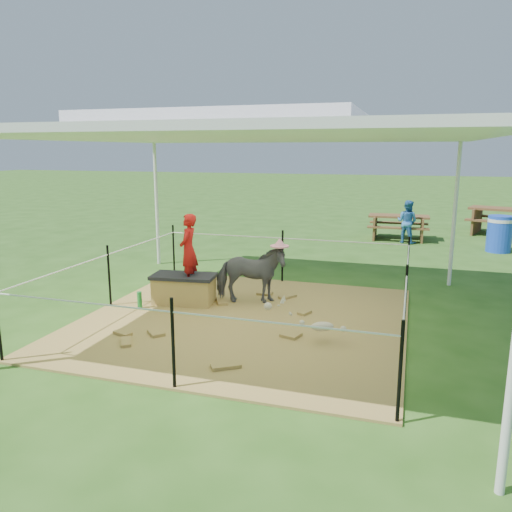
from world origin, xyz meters
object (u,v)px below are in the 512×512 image
(picnic_table_far, at_px, (504,222))
(trash_barrel, at_px, (499,234))
(woman, at_px, (188,243))
(green_bottle, at_px, (140,300))
(pony, at_px, (250,274))
(straw_bale, at_px, (184,290))
(distant_person, at_px, (407,222))
(foal, at_px, (322,324))
(picnic_table_near, at_px, (398,227))

(picnic_table_far, bearing_deg, trash_barrel, -83.96)
(woman, bearing_deg, green_bottle, -62.32)
(picnic_table_far, bearing_deg, pony, -103.32)
(green_bottle, xyz_separation_m, trash_barrel, (6.06, 6.68, 0.28))
(green_bottle, height_order, picnic_table_far, picnic_table_far)
(straw_bale, height_order, distant_person, distant_person)
(distant_person, bearing_deg, trash_barrel, -170.46)
(straw_bale, relative_size, foal, 1.11)
(woman, bearing_deg, straw_bale, -97.02)
(woman, bearing_deg, pony, 102.48)
(green_bottle, bearing_deg, straw_bale, 39.29)
(straw_bale, bearing_deg, distant_person, 63.87)
(trash_barrel, relative_size, distant_person, 0.77)
(woman, xyz_separation_m, picnic_table_near, (2.99, 7.33, -0.68))
(woman, xyz_separation_m, foal, (2.32, -0.99, -0.75))
(green_bottle, bearing_deg, foal, -10.36)
(distant_person, bearing_deg, straw_bale, 87.51)
(picnic_table_near, bearing_deg, woman, -112.97)
(straw_bale, height_order, picnic_table_near, picnic_table_near)
(picnic_table_far, xyz_separation_m, distant_person, (-2.70, -2.17, 0.18))
(foal, xyz_separation_m, trash_barrel, (3.08, 7.22, 0.18))
(picnic_table_near, bearing_deg, distant_person, -68.15)
(distant_person, bearing_deg, pony, 93.98)
(foal, height_order, distant_person, distant_person)
(foal, xyz_separation_m, distant_person, (0.90, 7.77, 0.31))
(pony, xyz_separation_m, distant_person, (2.30, 6.45, 0.07))
(picnic_table_far, height_order, distant_person, distant_person)
(straw_bale, distance_m, picnic_table_far, 10.79)
(green_bottle, bearing_deg, woman, 34.70)
(straw_bale, relative_size, picnic_table_far, 0.49)
(straw_bale, bearing_deg, foal, -22.30)
(green_bottle, height_order, picnic_table_near, picnic_table_near)
(woman, distance_m, pony, 1.10)
(pony, height_order, foal, pony)
(green_bottle, bearing_deg, picnic_table_far, 55.01)
(woman, relative_size, pony, 1.01)
(picnic_table_far, distance_m, distant_person, 3.47)
(pony, relative_size, picnic_table_far, 0.59)
(straw_bale, distance_m, pony, 1.10)
(green_bottle, relative_size, foal, 0.31)
(straw_bale, xyz_separation_m, picnic_table_far, (6.03, 8.94, 0.16))
(straw_bale, relative_size, distant_person, 0.82)
(green_bottle, distance_m, distant_person, 8.21)
(straw_bale, xyz_separation_m, trash_barrel, (5.51, 6.23, 0.21))
(green_bottle, height_order, trash_barrel, trash_barrel)
(pony, relative_size, foal, 1.31)
(foal, relative_size, picnic_table_far, 0.45)
(trash_barrel, relative_size, picnic_table_near, 0.55)
(straw_bale, relative_size, picnic_table_near, 0.58)
(green_bottle, bearing_deg, distant_person, 61.80)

